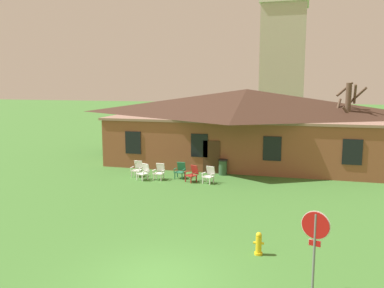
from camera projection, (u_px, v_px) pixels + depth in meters
ground_plane at (157, 279)px, 11.93m from camera, size 200.00×200.00×0.00m
brick_building at (246, 124)px, 29.77m from camera, size 19.05×10.40×5.25m
dome_tower at (283, 50)px, 45.35m from camera, size 5.18×5.18×20.23m
stop_sign at (315, 235)px, 11.07m from camera, size 0.77×0.28×2.31m
lawn_chair_by_porch at (137, 168)px, 24.86m from camera, size 0.66×0.69×0.96m
lawn_chair_near_door at (144, 171)px, 24.00m from camera, size 0.79×0.83×0.96m
lawn_chair_left_end at (159, 171)px, 24.07m from camera, size 0.65×0.68×0.96m
lawn_chair_middle at (180, 170)px, 24.41m from camera, size 0.67×0.70×0.96m
lawn_chair_right_end at (192, 173)px, 23.52m from camera, size 0.83×0.86×0.96m
lawn_chair_far_side at (209, 174)px, 23.23m from camera, size 0.74×0.79×0.96m
bare_tree_beside_building at (347, 121)px, 26.51m from camera, size 2.11×1.69×5.79m
fire_hydrant at (259, 244)px, 13.60m from camera, size 0.36×0.28×0.79m
trash_bin at (223, 167)px, 25.23m from camera, size 0.56×0.56×0.98m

